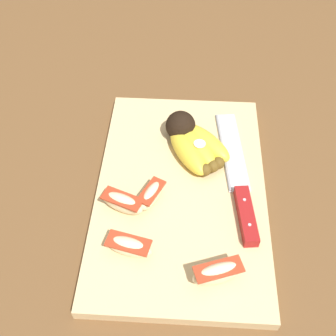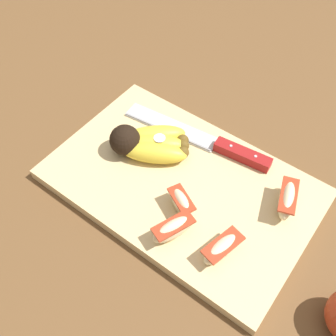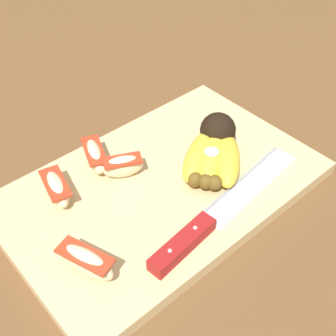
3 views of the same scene
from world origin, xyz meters
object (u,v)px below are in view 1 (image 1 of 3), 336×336
at_px(apple_wedge_far, 123,203).
at_px(banana_bunch, 192,142).
at_px(apple_wedge_near, 129,246).
at_px(apple_wedge_extra, 152,195).
at_px(apple_wedge_middle, 218,273).
at_px(chefs_knife, 240,191).

bearing_deg(apple_wedge_far, banana_bunch, -38.44).
bearing_deg(apple_wedge_near, apple_wedge_extra, -15.71).
height_order(apple_wedge_near, apple_wedge_extra, apple_wedge_extra).
distance_m(apple_wedge_middle, apple_wedge_extra, 0.16).
relative_size(banana_bunch, apple_wedge_near, 1.85).
relative_size(apple_wedge_middle, apple_wedge_far, 1.05).
relative_size(banana_bunch, chefs_knife, 0.48).
relative_size(banana_bunch, apple_wedge_far, 1.86).
relative_size(chefs_knife, apple_wedge_near, 3.88).
bearing_deg(chefs_knife, banana_bunch, 41.65).
height_order(banana_bunch, apple_wedge_far, banana_bunch).
relative_size(banana_bunch, apple_wedge_extra, 2.20).
relative_size(apple_wedge_middle, apple_wedge_extra, 1.24).
height_order(chefs_knife, apple_wedge_near, apple_wedge_near).
distance_m(banana_bunch, apple_wedge_extra, 0.13).
bearing_deg(apple_wedge_near, apple_wedge_middle, -106.15).
distance_m(apple_wedge_near, apple_wedge_extra, 0.09).
bearing_deg(banana_bunch, apple_wedge_extra, 151.91).
bearing_deg(chefs_knife, apple_wedge_middle, 165.10).
distance_m(chefs_knife, apple_wedge_far, 0.19).
bearing_deg(apple_wedge_extra, apple_wedge_far, 111.54).
distance_m(banana_bunch, apple_wedge_near, 0.22).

